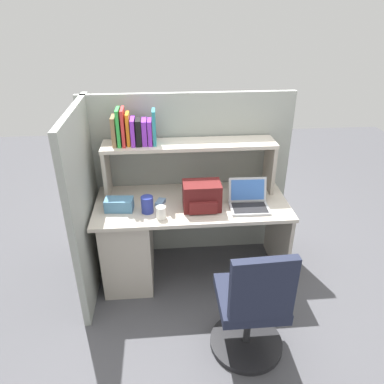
% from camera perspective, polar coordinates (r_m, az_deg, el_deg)
% --- Properties ---
extents(ground_plane, '(8.00, 8.00, 0.00)m').
position_cam_1_polar(ground_plane, '(3.45, -0.07, -12.17)').
color(ground_plane, '#4C4C51').
extents(desk, '(1.60, 0.70, 0.73)m').
position_cam_1_polar(desk, '(3.21, -7.08, -6.92)').
color(desk, beige).
rests_on(desk, ground_plane).
extents(cubicle_partition_rear, '(1.84, 0.05, 1.55)m').
position_cam_1_polar(cubicle_partition_rear, '(3.35, -0.63, 2.29)').
color(cubicle_partition_rear, '#939991').
rests_on(cubicle_partition_rear, ground_plane).
extents(cubicle_partition_left, '(0.05, 1.06, 1.55)m').
position_cam_1_polar(cubicle_partition_left, '(3.03, -16.24, -1.90)').
color(cubicle_partition_left, '#939991').
rests_on(cubicle_partition_left, ground_plane).
extents(overhead_hutch, '(1.44, 0.28, 0.45)m').
position_cam_1_polar(overhead_hutch, '(3.06, -0.40, 6.02)').
color(overhead_hutch, '#B3A99C').
rests_on(overhead_hutch, desk).
extents(reference_books_on_shelf, '(0.35, 0.18, 0.30)m').
position_cam_1_polar(reference_books_on_shelf, '(2.99, -9.21, 9.59)').
color(reference_books_on_shelf, olive).
rests_on(reference_books_on_shelf, overhead_hutch).
extents(laptop, '(0.32, 0.27, 0.22)m').
position_cam_1_polar(laptop, '(2.98, 8.86, -1.44)').
color(laptop, '#B7BABF').
rests_on(laptop, desk).
extents(backpack, '(0.30, 0.23, 0.22)m').
position_cam_1_polar(backpack, '(2.90, 1.55, -0.68)').
color(backpack, '#591919').
rests_on(backpack, desk).
extents(computer_mouse, '(0.09, 0.12, 0.03)m').
position_cam_1_polar(computer_mouse, '(3.01, -4.96, -1.62)').
color(computer_mouse, '#7299C6').
rests_on(computer_mouse, desk).
extents(paper_cup, '(0.08, 0.08, 0.10)m').
position_cam_1_polar(paper_cup, '(2.80, -4.87, -3.22)').
color(paper_cup, white).
rests_on(paper_cup, desk).
extents(tissue_box, '(0.23, 0.14, 0.10)m').
position_cam_1_polar(tissue_box, '(2.96, -11.34, -1.93)').
color(tissue_box, teal).
rests_on(tissue_box, desk).
extents(snack_canister, '(0.10, 0.10, 0.14)m').
position_cam_1_polar(snack_canister, '(2.88, -7.02, -1.97)').
color(snack_canister, navy).
rests_on(snack_canister, desk).
extents(office_chair, '(0.52, 0.52, 0.93)m').
position_cam_1_polar(office_chair, '(2.58, 9.37, -17.79)').
color(office_chair, black).
rests_on(office_chair, ground_plane).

